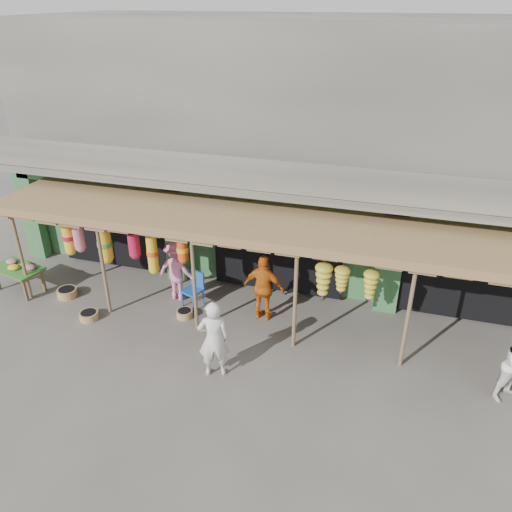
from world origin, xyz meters
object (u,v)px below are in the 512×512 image
(blue_chair, at_px, (194,287))
(person_vendor, at_px, (264,288))
(person_front, at_px, (214,339))
(flower_table, at_px, (19,269))
(person_shopper, at_px, (177,270))

(blue_chair, xyz_separation_m, person_vendor, (1.97, -0.10, 0.37))
(blue_chair, xyz_separation_m, person_front, (1.52, -2.48, 0.39))
(flower_table, distance_m, person_vendor, 7.01)
(blue_chair, relative_size, person_vendor, 0.54)
(person_front, bearing_deg, blue_chair, -77.92)
(blue_chair, bearing_deg, flower_table, -151.67)
(blue_chair, relative_size, person_shopper, 0.54)
(person_front, bearing_deg, flower_table, -34.41)
(blue_chair, bearing_deg, person_front, -38.51)
(person_front, height_order, person_shopper, person_front)
(person_vendor, bearing_deg, person_shopper, -2.40)
(blue_chair, bearing_deg, person_vendor, 17.23)
(person_front, xyz_separation_m, person_shopper, (-2.06, 2.64, -0.04))
(flower_table, bearing_deg, person_vendor, 18.30)
(flower_table, xyz_separation_m, person_vendor, (6.98, 0.63, 0.22))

